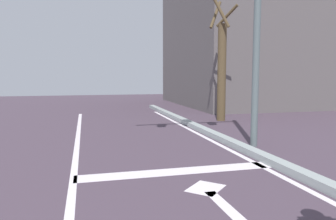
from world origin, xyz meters
The scene contains 8 objects.
lane_line_center centered at (-0.34, 6.00, 0.00)m, with size 0.12×20.00×0.01m, color silver.
lane_line_curbside centered at (2.98, 6.00, 0.00)m, with size 0.12×20.00×0.01m, color silver.
stop_bar centered at (1.40, 6.83, 0.00)m, with size 3.47×0.40×0.01m, color silver.
lane_arrow_stem centered at (1.57, 5.07, 0.00)m, with size 0.16×1.40×0.01m, color silver.
lane_arrow_head centered at (1.57, 5.92, 0.00)m, with size 0.56×0.44×0.01m, color silver.
curb_strip centered at (3.23, 6.00, 0.07)m, with size 0.24×24.00×0.14m, color #969F9D.
roadside_tree centered at (4.74, 12.57, 1.98)m, with size 1.04×1.05×4.42m.
building_block centered at (10.13, 18.81, 3.44)m, with size 10.00×9.04×6.89m, color #5C5656.
Camera 1 is at (-0.12, 1.60, 1.66)m, focal length 34.41 mm.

